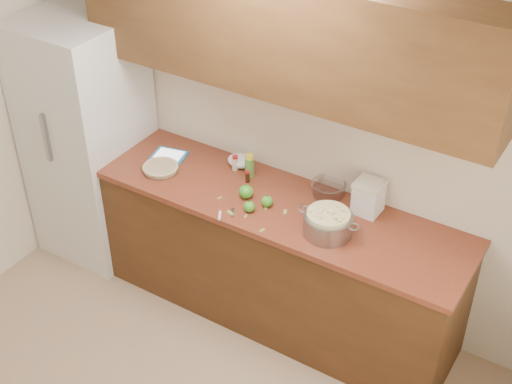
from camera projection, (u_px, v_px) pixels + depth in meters
The scene contains 23 objects.
room_shell at pixel (95, 293), 3.18m from camera, with size 3.60×3.60×3.60m.
counter_run at pixel (265, 254), 4.69m from camera, with size 2.64×0.68×0.92m.
upper_cabinets at pixel (281, 33), 3.94m from camera, with size 2.60×0.34×0.70m, color brown.
fridge at pixel (89, 140), 5.03m from camera, with size 0.70×0.70×1.80m, color silver.
pie at pixel (161, 168), 4.66m from camera, with size 0.24×0.24×0.04m.
colander at pixel (328, 223), 4.10m from camera, with size 0.39×0.29×0.14m.
flour_canister at pixel (368, 197), 4.25m from camera, with size 0.17×0.17×0.21m.
tablet at pixel (169, 155), 4.81m from camera, with size 0.25×0.21×0.02m.
paring_knife at pixel (222, 215), 4.27m from camera, with size 0.10×0.16×0.02m.
lemon_bottle at pixel (250, 166), 4.58m from camera, with size 0.06×0.06×0.16m.
cinnamon_shaker at pixel (235, 163), 4.66m from camera, with size 0.04×0.04×0.10m.
vanilla_bottle at pixel (248, 177), 4.54m from camera, with size 0.03×0.03×0.08m.
mixing_bowl at pixel (329, 187), 4.44m from camera, with size 0.22×0.22×0.08m.
paper_towel at pixel (240, 161), 4.70m from camera, with size 0.18×0.15×0.07m, color white.
apple_left at pixel (246, 192), 4.40m from camera, with size 0.09×0.09×0.10m.
apple_center at pixel (267, 201), 4.33m from camera, with size 0.07×0.07×0.08m.
apple_front at pixel (249, 206), 4.29m from camera, with size 0.07×0.07×0.08m.
peel_a at pixel (230, 213), 4.30m from camera, with size 0.05×0.02×0.00m, color #85AE54.
peel_b at pixel (246, 216), 4.27m from camera, with size 0.03×0.01×0.00m, color #85AE54.
peel_c at pixel (285, 212), 4.30m from camera, with size 0.04×0.02×0.00m, color #85AE54.
peel_d at pixel (220, 198), 4.42m from camera, with size 0.03×0.01×0.00m, color #85AE54.
peel_e at pixel (265, 207), 4.34m from camera, with size 0.04×0.02×0.00m, color #85AE54.
peel_f at pixel (262, 230), 4.16m from camera, with size 0.04×0.01×0.00m, color #85AE54.
Camera 1 is at (1.84, -1.60, 3.51)m, focal length 50.00 mm.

